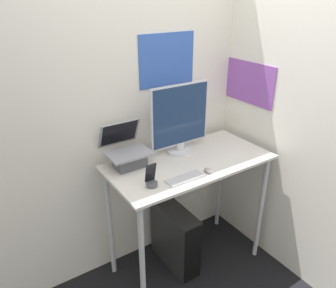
{
  "coord_description": "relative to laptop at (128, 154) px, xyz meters",
  "views": [
    {
      "loc": [
        -1.28,
        -1.36,
        2.07
      ],
      "look_at": [
        -0.19,
        0.3,
        1.15
      ],
      "focal_mm": 35.0,
      "sensor_mm": 36.0,
      "label": 1
    }
  ],
  "objects": [
    {
      "name": "ground_plane",
      "position": [
        0.4,
        -0.48,
        -1.05
      ],
      "size": [
        12.0,
        12.0,
        0.0
      ],
      "primitive_type": "plane",
      "color": "black"
    },
    {
      "name": "wall_back",
      "position": [
        0.4,
        0.2,
        0.25
      ],
      "size": [
        6.0,
        0.06,
        2.6
      ],
      "color": "silver",
      "rests_on": "ground_plane"
    },
    {
      "name": "wall_side_right",
      "position": [
        1.08,
        -0.48,
        0.25
      ],
      "size": [
        0.06,
        6.0,
        2.6
      ],
      "color": "silver",
      "rests_on": "ground_plane"
    },
    {
      "name": "desk",
      "position": [
        0.4,
        -0.18,
        -0.22
      ],
      "size": [
        1.19,
        0.6,
        0.97
      ],
      "color": "beige",
      "rests_on": "ground_plane"
    },
    {
      "name": "laptop",
      "position": [
        0.0,
        0.0,
        0.0
      ],
      "size": [
        0.29,
        0.29,
        0.3
      ],
      "color": "#4C4C51",
      "rests_on": "desk"
    },
    {
      "name": "monitor",
      "position": [
        0.43,
        -0.02,
        0.16
      ],
      "size": [
        0.49,
        0.2,
        0.52
      ],
      "color": "silver",
      "rests_on": "desk"
    },
    {
      "name": "keyboard",
      "position": [
        0.22,
        -0.37,
        -0.08
      ],
      "size": [
        0.26,
        0.09,
        0.02
      ],
      "color": "silver",
      "rests_on": "desk"
    },
    {
      "name": "mouse",
      "position": [
        0.4,
        -0.38,
        -0.07
      ],
      "size": [
        0.04,
        0.07,
        0.03
      ],
      "color": "#99999E",
      "rests_on": "desk"
    },
    {
      "name": "cell_phone",
      "position": [
        -0.0,
        -0.32,
        -0.04
      ],
      "size": [
        0.07,
        0.07,
        0.15
      ],
      "color": "#4C4C51",
      "rests_on": "desk"
    },
    {
      "name": "computer_tower",
      "position": [
        0.32,
        -0.12,
        -0.79
      ],
      "size": [
        0.17,
        0.49,
        0.53
      ],
      "color": "black",
      "rests_on": "ground_plane"
    }
  ]
}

